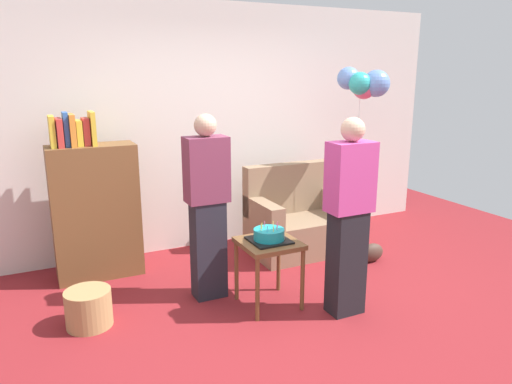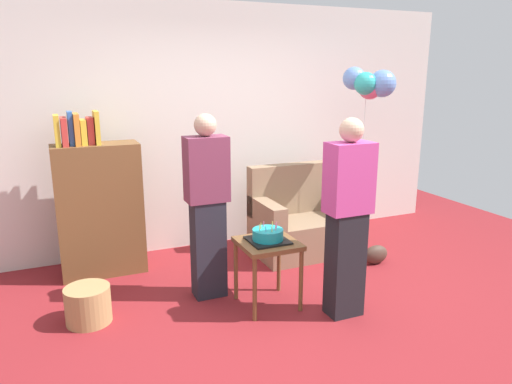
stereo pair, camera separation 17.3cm
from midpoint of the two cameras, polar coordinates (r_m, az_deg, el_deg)
name	(u,v)px [view 2 (the right image)]	position (r m, az deg, el deg)	size (l,w,h in m)	color
ground_plane	(295,319)	(4.08, 5.89, -14.80)	(8.00, 8.00, 0.00)	maroon
wall_back	(212,127)	(5.48, -4.32, 7.66)	(6.00, 0.10, 2.70)	silver
couch	(302,222)	(5.38, 6.45, -3.53)	(1.10, 0.70, 0.96)	#8C7054
bookshelf	(99,206)	(4.89, -17.20, -1.62)	(0.80, 0.36, 1.61)	brown
side_table	(268,251)	(4.09, 2.62, -7.02)	(0.48, 0.48, 0.58)	brown
birthday_cake	(268,236)	(4.04, 2.65, -5.20)	(0.32, 0.32, 0.16)	black
person_blowing_candles	(207,206)	(4.17, -4.62, -1.70)	(0.36, 0.22, 1.63)	#23232D
person_holding_cake	(347,218)	(3.91, 12.04, -3.07)	(0.36, 0.22, 1.63)	black
wicker_basket	(88,305)	(4.15, -18.16, -12.61)	(0.36, 0.36, 0.30)	#A88451
handbag	(376,255)	(5.25, 14.94, -7.19)	(0.28, 0.14, 0.20)	#473328
balloon_bunch	(370,83)	(5.35, 14.30, 12.38)	(0.49, 0.46, 2.01)	silver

